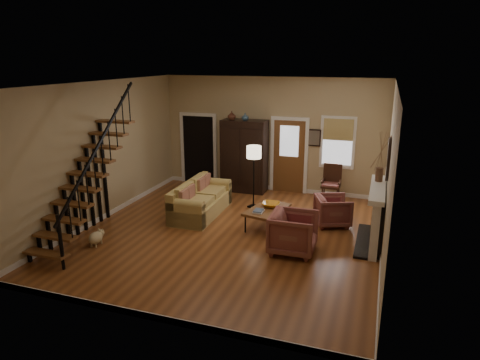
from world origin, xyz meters
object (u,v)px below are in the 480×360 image
(sofa, at_px, (201,199))
(coffee_table, at_px, (267,218))
(armchair_right, at_px, (333,211))
(floor_lamp, at_px, (254,177))
(armchair_left, at_px, (293,233))
(armoire, at_px, (244,156))
(side_chair, at_px, (331,184))

(sofa, bearing_deg, coffee_table, -11.16)
(coffee_table, xyz_separation_m, armchair_right, (1.43, 0.63, 0.12))
(coffee_table, distance_m, floor_lamp, 1.52)
(armchair_left, bearing_deg, armoire, 30.49)
(armoire, distance_m, armchair_left, 4.32)
(armoire, bearing_deg, floor_lamp, -62.48)
(armchair_left, relative_size, side_chair, 0.90)
(sofa, xyz_separation_m, coffee_table, (1.80, -0.31, -0.16))
(armchair_right, bearing_deg, armchair_left, 140.32)
(armchair_right, bearing_deg, side_chair, -12.42)
(armoire, distance_m, coffee_table, 3.00)
(armoire, height_order, sofa, armoire)
(armoire, height_order, coffee_table, armoire)
(armchair_right, xyz_separation_m, side_chair, (-0.26, 1.70, 0.15))
(armchair_left, distance_m, floor_lamp, 2.81)
(floor_lamp, bearing_deg, coffee_table, -60.05)
(armoire, relative_size, armchair_right, 2.69)
(armchair_right, bearing_deg, floor_lamp, 53.58)
(sofa, bearing_deg, armoire, 78.22)
(sofa, distance_m, coffee_table, 1.83)
(armoire, xyz_separation_m, floor_lamp, (0.69, -1.33, -0.23))
(armoire, height_order, armchair_right, armoire)
(side_chair, bearing_deg, armchair_right, -81.16)
(sofa, relative_size, coffee_table, 1.75)
(sofa, xyz_separation_m, armchair_left, (2.65, -1.41, 0.02))
(armoire, distance_m, armchair_right, 3.47)
(coffee_table, bearing_deg, armchair_left, -52.31)
(armchair_left, distance_m, side_chair, 3.45)
(sofa, relative_size, armchair_right, 2.70)
(sofa, bearing_deg, floor_lamp, 37.79)
(armoire, distance_m, floor_lamp, 1.51)
(armchair_right, xyz_separation_m, floor_lamp, (-2.12, 0.58, 0.47))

